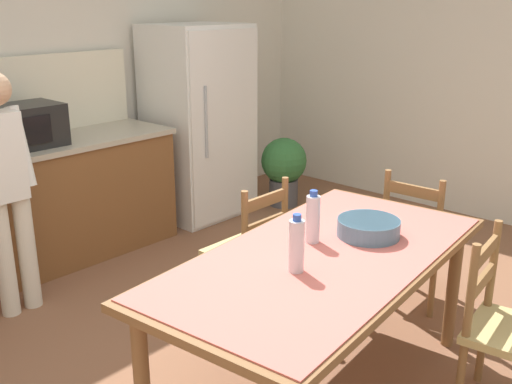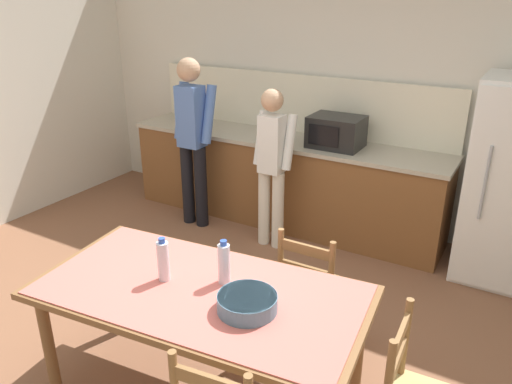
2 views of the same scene
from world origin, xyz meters
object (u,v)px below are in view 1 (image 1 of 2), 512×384
object	(u,v)px
dining_table	(322,269)
person_at_counter	(5,183)
serving_bowl	(369,227)
chair_side_near_right	(505,329)
bottle_off_centre	(313,218)
chair_head_end	(418,239)
chair_side_far_right	(249,252)
microwave	(24,126)
refrigerator	(199,122)
bottle_near_centre	(296,245)
potted_plant	(284,167)

from	to	relation	value
dining_table	person_at_counter	distance (m)	2.06
serving_bowl	chair_side_near_right	bearing A→B (deg)	-76.59
bottle_off_centre	chair_head_end	xyz separation A→B (m)	(1.15, -0.00, -0.47)
chair_side_far_right	person_at_counter	xyz separation A→B (m)	(-0.95, 1.16, 0.42)
microwave	bottle_off_centre	xyz separation A→B (m)	(0.27, -2.35, -0.18)
refrigerator	bottle_near_centre	size ratio (longest dim) A/B	6.41
dining_table	serving_bowl	size ratio (longest dim) A/B	6.18
dining_table	chair_side_near_right	size ratio (longest dim) A/B	2.17
serving_bowl	chair_side_near_right	world-z (taller)	chair_side_near_right
serving_bowl	chair_side_near_right	distance (m)	0.80
serving_bowl	person_at_counter	world-z (taller)	person_at_counter
bottle_near_centre	refrigerator	bearing A→B (deg)	55.80
refrigerator	bottle_off_centre	xyz separation A→B (m)	(-1.37, -2.33, 0.04)
refrigerator	bottle_off_centre	distance (m)	2.71
bottle_off_centre	chair_head_end	size ratio (longest dim) A/B	0.30
bottle_off_centre	chair_side_far_right	world-z (taller)	bottle_off_centre
person_at_counter	refrigerator	bearing A→B (deg)	-76.34
microwave	chair_side_far_right	size ratio (longest dim) A/B	0.55
chair_head_end	person_at_counter	size ratio (longest dim) A/B	0.59
refrigerator	chair_side_far_right	distance (m)	2.04
dining_table	chair_head_end	world-z (taller)	chair_head_end
potted_plant	refrigerator	bearing A→B (deg)	148.36
refrigerator	chair_side_near_right	world-z (taller)	refrigerator
microwave	chair_side_near_right	xyz separation A→B (m)	(0.69, -3.20, -0.64)
serving_bowl	potted_plant	distance (m)	2.79
bottle_near_centre	chair_side_far_right	distance (m)	1.11
dining_table	serving_bowl	distance (m)	0.36
serving_bowl	chair_side_near_right	size ratio (longest dim) A/B	0.35
microwave	chair_side_near_right	size ratio (longest dim) A/B	0.55
dining_table	chair_side_far_right	world-z (taller)	chair_side_far_right
chair_head_end	chair_side_far_right	xyz separation A→B (m)	(-0.89, 0.68, 0.00)
chair_side_near_right	person_at_counter	bearing A→B (deg)	105.58
bottle_off_centre	person_at_counter	size ratio (longest dim) A/B	0.18
bottle_off_centre	person_at_counter	world-z (taller)	person_at_counter
chair_side_near_right	bottle_near_centre	bearing A→B (deg)	129.72
chair_side_near_right	potted_plant	xyz separation A→B (m)	(1.65, 2.75, -0.06)
person_at_counter	serving_bowl	bearing A→B (deg)	-154.77
chair_head_end	person_at_counter	bearing A→B (deg)	42.19
bottle_off_centre	refrigerator	bearing A→B (deg)	59.58
refrigerator	bottle_near_centre	xyz separation A→B (m)	(-1.69, -2.49, 0.04)
microwave	chair_side_near_right	world-z (taller)	microwave
microwave	person_at_counter	distance (m)	0.70
refrigerator	microwave	bearing A→B (deg)	179.34
microwave	serving_bowl	distance (m)	2.59
bottle_near_centre	chair_side_far_right	world-z (taller)	bottle_near_centre
bottle_off_centre	serving_bowl	bearing A→B (deg)	-32.98
bottle_off_centre	bottle_near_centre	bearing A→B (deg)	-154.60
microwave	potted_plant	xyz separation A→B (m)	(2.34, -0.45, -0.70)
dining_table	chair_head_end	distance (m)	1.27
bottle_off_centre	dining_table	bearing A→B (deg)	-122.90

